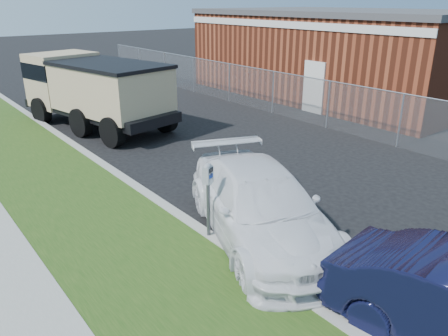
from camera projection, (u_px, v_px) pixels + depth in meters
ground at (295, 205)px, 10.51m from camera, size 120.00×120.00×0.00m
streetside at (30, 243)px, 8.74m from camera, size 6.12×50.00×0.15m
chainlink_fence at (273, 84)px, 18.64m from camera, size 0.06×30.06×30.00m
brick_building at (344, 52)px, 22.52m from camera, size 9.20×14.20×4.17m
parking_meter at (208, 184)px, 8.50m from camera, size 0.25×0.21×1.55m
white_wagon at (258, 204)px, 8.91m from camera, size 3.78×5.47×1.47m
dump_truck at (93, 88)px, 16.63m from camera, size 3.80×7.09×2.64m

